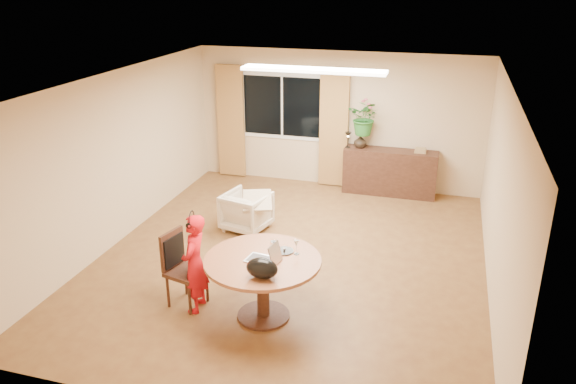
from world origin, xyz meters
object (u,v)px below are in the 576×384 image
(dining_table, at_px, (263,272))
(sideboard, at_px, (390,172))
(dining_chair, at_px, (186,270))
(armchair, at_px, (247,211))
(child, at_px, (195,263))

(dining_table, xyz_separation_m, sideboard, (0.99, 4.54, -0.19))
(dining_table, bearing_deg, dining_chair, 179.99)
(dining_chair, bearing_deg, armchair, 104.97)
(armchair, distance_m, sideboard, 3.03)
(dining_table, xyz_separation_m, child, (-0.85, -0.06, 0.01))
(child, xyz_separation_m, armchair, (-0.20, 2.37, -0.32))
(dining_chair, xyz_separation_m, armchair, (-0.05, 2.31, -0.17))
(dining_chair, xyz_separation_m, sideboard, (2.00, 4.54, -0.06))
(child, bearing_deg, dining_table, 88.15)
(child, height_order, sideboard, child)
(armchair, bearing_deg, sideboard, -119.83)
(dining_table, bearing_deg, child, -176.04)
(child, bearing_deg, sideboard, 152.35)
(child, xyz_separation_m, sideboard, (1.84, 4.60, -0.20))
(dining_table, height_order, dining_chair, dining_chair)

